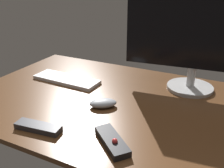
# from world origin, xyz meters

# --- Properties ---
(desk) EXTENTS (1.40, 0.84, 0.02)m
(desk) POSITION_xyz_m (0.00, 0.00, 0.01)
(desk) COLOR brown
(desk) RESTS_ON ground
(monitor) EXTENTS (0.62, 0.21, 0.42)m
(monitor) POSITION_xyz_m (0.22, 0.26, 0.25)
(monitor) COLOR #B8B8B8
(monitor) RESTS_ON desk
(keyboard) EXTENTS (0.35, 0.13, 0.02)m
(keyboard) POSITION_xyz_m (-0.36, 0.08, 0.03)
(keyboard) COLOR white
(keyboard) RESTS_ON desk
(computer_mouse) EXTENTS (0.13, 0.12, 0.03)m
(computer_mouse) POSITION_xyz_m (-0.07, -0.07, 0.04)
(computer_mouse) COLOR #999EA5
(computer_mouse) RESTS_ON desk
(media_remote) EXTENTS (0.16, 0.15, 0.03)m
(media_remote) POSITION_xyz_m (0.08, -0.28, 0.03)
(media_remote) COLOR black
(media_remote) RESTS_ON desk
(tv_remote) EXTENTS (0.17, 0.07, 0.02)m
(tv_remote) POSITION_xyz_m (-0.19, -0.32, 0.03)
(tv_remote) COLOR #2D2D33
(tv_remote) RESTS_ON desk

